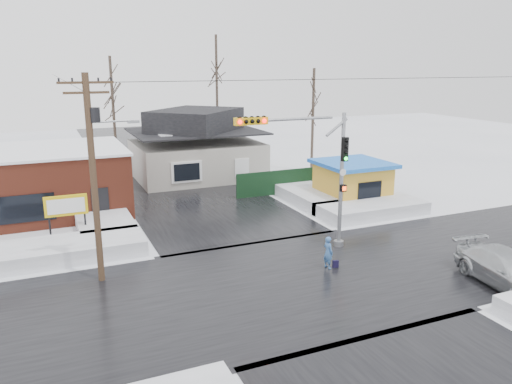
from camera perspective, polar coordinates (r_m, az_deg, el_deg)
name	(u,v)px	position (r m, az deg, el deg)	size (l,w,h in m)	color
ground	(298,281)	(22.54, 4.86, -10.06)	(120.00, 120.00, 0.00)	white
road_ns	(298,280)	(22.54, 4.86, -10.03)	(10.00, 120.00, 0.02)	black
road_ew	(298,280)	(22.54, 4.86, -10.03)	(120.00, 10.00, 0.02)	black
snowbank_nw	(72,249)	(26.57, -20.29, -6.14)	(7.00, 3.00, 0.80)	white
snowbank_ne	(372,209)	(32.56, 13.07, -1.87)	(7.00, 3.00, 0.80)	white
snowbank_nside_w	(101,217)	(31.44, -17.25, -2.74)	(3.00, 8.00, 0.80)	white
snowbank_nside_e	(306,194)	(35.55, 5.71, -0.19)	(3.00, 8.00, 0.80)	white
traffic_signal	(315,164)	(24.77, 6.81, 3.19)	(6.05, 0.68, 7.00)	gray
utility_pole	(94,167)	(22.00, -17.99, 2.69)	(3.15, 0.44, 9.00)	#382619
brick_building	(26,182)	(34.79, -24.76, 1.05)	(12.20, 8.20, 4.12)	maroon
marquee_sign	(66,207)	(28.49, -20.88, -1.60)	(2.20, 0.21, 2.55)	black
house	(196,146)	(42.26, -6.85, 5.19)	(10.40, 8.40, 5.76)	#AFA89E
kiosk	(352,182)	(34.93, 10.94, 1.15)	(4.60, 4.60, 2.88)	gold
fence	(287,182)	(36.92, 3.55, 1.20)	(8.00, 0.12, 1.80)	black
tree_far_left	(111,81)	(44.42, -16.20, 12.09)	(3.00, 3.00, 10.00)	#332821
tree_far_mid	(216,62)	(48.67, -4.55, 14.63)	(3.00, 3.00, 12.00)	#332821
tree_far_right	(314,90)	(43.90, 6.60, 11.50)	(3.00, 3.00, 9.00)	#332821
pedestrian	(328,253)	(23.69, 8.24, -6.88)	(0.56, 0.37, 1.55)	#3D6BAB
car	(508,270)	(24.18, 26.84, -7.96)	(2.11, 5.20, 1.51)	#B9BDC1
shopping_bag	(335,264)	(24.01, 9.07, -8.16)	(0.28, 0.12, 0.35)	black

